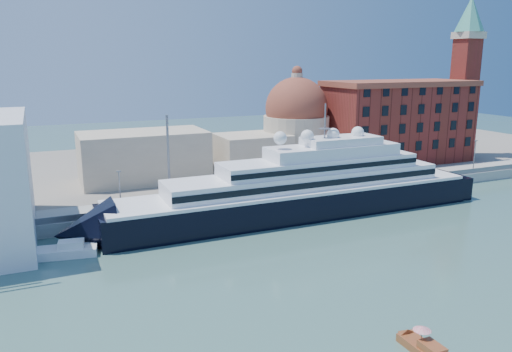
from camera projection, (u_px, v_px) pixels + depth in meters
name	position (u px, v px, depth m)	size (l,w,h in m)	color
ground	(346.00, 258.00, 79.52)	(400.00, 400.00, 0.00)	#345A54
quay	(259.00, 198.00, 109.54)	(180.00, 10.00, 2.50)	gray
land	(202.00, 165.00, 146.14)	(260.00, 72.00, 2.00)	slate
quay_fence	(267.00, 195.00, 105.11)	(180.00, 0.10, 1.20)	slate
superyacht	(287.00, 195.00, 99.46)	(87.87, 12.18, 26.26)	black
service_barge	(60.00, 252.00, 80.20)	(12.28, 5.82, 2.65)	white
water_taxi	(425.00, 349.00, 53.27)	(2.22, 6.61, 3.14)	maroon
warehouse	(398.00, 121.00, 143.19)	(43.00, 19.00, 23.25)	maroon
campanile	(466.00, 67.00, 149.24)	(8.40, 8.40, 47.00)	maroon
church	(244.00, 138.00, 131.00)	(66.00, 18.00, 25.50)	beige
lamp_posts	(205.00, 166.00, 101.07)	(120.80, 2.40, 18.00)	slate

